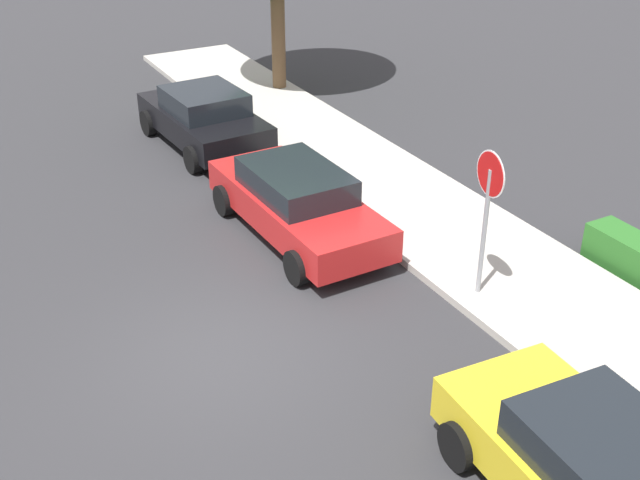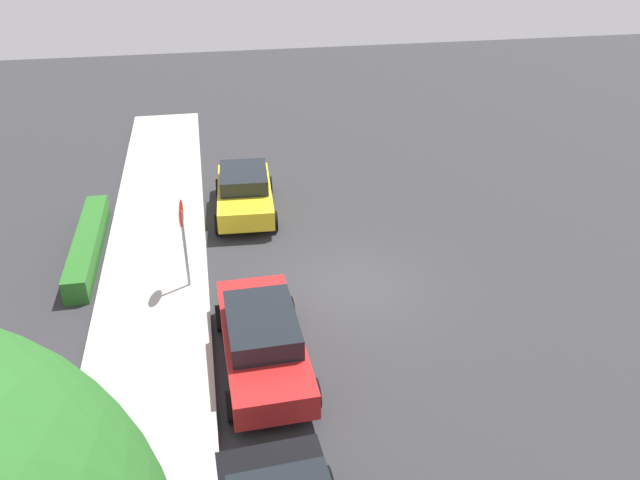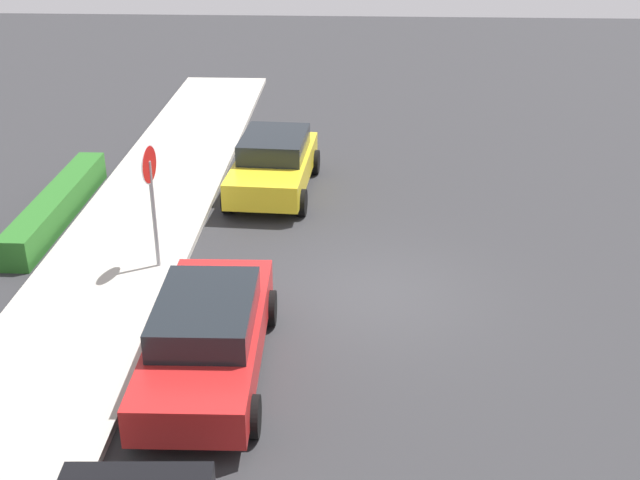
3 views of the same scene
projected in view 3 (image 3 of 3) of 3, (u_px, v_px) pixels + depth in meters
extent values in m
plane|color=#2D2D30|center=(378.00, 293.00, 15.53)|extent=(60.00, 60.00, 0.00)
cube|color=#B2ADA3|center=(103.00, 283.00, 15.74)|extent=(32.00, 2.95, 0.14)
cylinder|color=gray|center=(154.00, 218.00, 15.83)|extent=(0.08, 0.08, 2.38)
cylinder|color=white|center=(149.00, 165.00, 15.34)|extent=(0.76, 0.10, 0.77)
cylinder|color=red|center=(149.00, 165.00, 15.34)|extent=(0.72, 0.11, 0.72)
cube|color=red|center=(208.00, 340.00, 12.88)|extent=(4.59, 1.82, 0.61)
cube|color=black|center=(206.00, 312.00, 12.61)|extent=(2.28, 1.56, 0.49)
cylinder|color=black|center=(175.00, 307.00, 14.42)|extent=(0.64, 0.23, 0.64)
cylinder|color=black|center=(270.00, 308.00, 14.38)|extent=(0.64, 0.23, 0.64)
cylinder|color=black|center=(134.00, 415.00, 11.63)|extent=(0.64, 0.23, 0.64)
cylinder|color=black|center=(252.00, 416.00, 11.59)|extent=(0.64, 0.23, 0.64)
cube|color=yellow|center=(273.00, 168.00, 19.98)|extent=(4.21, 1.99, 0.63)
cube|color=black|center=(274.00, 144.00, 19.93)|extent=(2.23, 1.67, 0.50)
cylinder|color=black|center=(301.00, 203.00, 18.77)|extent=(0.65, 0.26, 0.64)
cylinder|color=black|center=(228.00, 200.00, 18.94)|extent=(0.65, 0.26, 0.64)
cylinder|color=black|center=(315.00, 162.00, 21.28)|extent=(0.65, 0.26, 0.64)
cylinder|color=black|center=(250.00, 160.00, 21.45)|extent=(0.65, 0.26, 0.64)
cube|color=#286623|center=(57.00, 205.00, 18.56)|extent=(5.45, 0.65, 0.68)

